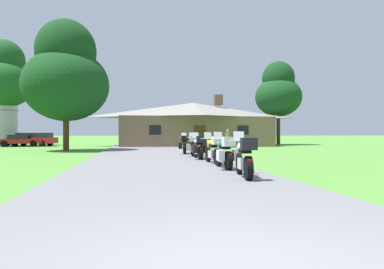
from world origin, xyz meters
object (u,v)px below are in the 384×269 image
(tree_left_near, at_px, (66,75))
(parked_red_sedan_far_left, at_px, (19,140))
(motorcycle_yellow_farthest_in_row, at_px, (184,145))
(metal_silo_distant, at_px, (3,107))
(motorcycle_silver_nearest_to_camera, at_px, (244,158))
(tree_left_far, at_px, (4,77))
(motorcycle_yellow_third_in_row, at_px, (213,150))
(parked_red_suv_far_left, at_px, (33,139))
(bystander_olive_shirt_near_lodge, at_px, (228,138))
(motorcycle_orange_fifth_in_row, at_px, (193,146))
(motorcycle_green_second_in_row, at_px, (225,153))
(tree_right_of_lodge, at_px, (278,92))
(motorcycle_white_fourth_in_row, at_px, (199,148))

(tree_left_near, height_order, parked_red_sedan_far_left, tree_left_near)
(motorcycle_yellow_farthest_in_row, height_order, metal_silo_distant, metal_silo_distant)
(motorcycle_silver_nearest_to_camera, xyz_separation_m, tree_left_far, (-17.29, 32.28, 6.97))
(motorcycle_yellow_third_in_row, relative_size, parked_red_sedan_far_left, 0.47)
(parked_red_suv_far_left, xyz_separation_m, parked_red_sedan_far_left, (-1.13, -0.73, -0.13))
(motorcycle_silver_nearest_to_camera, relative_size, motorcycle_yellow_third_in_row, 1.00)
(bystander_olive_shirt_near_lodge, distance_m, parked_red_suv_far_left, 20.29)
(motorcycle_silver_nearest_to_camera, bearing_deg, motorcycle_orange_fifth_in_row, 96.15)
(metal_silo_distant, bearing_deg, motorcycle_green_second_in_row, -59.70)
(motorcycle_orange_fifth_in_row, bearing_deg, parked_red_sedan_far_left, 133.85)
(parked_red_sedan_far_left, bearing_deg, parked_red_suv_far_left, -68.21)
(motorcycle_green_second_in_row, relative_size, metal_silo_distant, 0.24)
(motorcycle_green_second_in_row, xyz_separation_m, motorcycle_orange_fifth_in_row, (0.05, 7.33, 0.00))
(motorcycle_yellow_third_in_row, bearing_deg, tree_left_far, 119.50)
(motorcycle_yellow_farthest_in_row, bearing_deg, motorcycle_yellow_third_in_row, -82.55)
(motorcycle_silver_nearest_to_camera, xyz_separation_m, motorcycle_green_second_in_row, (0.08, 2.52, -0.01))
(tree_left_far, distance_m, metal_silo_distant, 3.37)
(motorcycle_silver_nearest_to_camera, relative_size, tree_left_near, 0.21)
(motorcycle_yellow_farthest_in_row, relative_size, metal_silo_distant, 0.24)
(tree_left_near, relative_size, tree_right_of_lodge, 1.00)
(parked_red_suv_far_left, bearing_deg, metal_silo_distant, 61.95)
(motorcycle_white_fourth_in_row, bearing_deg, motorcycle_silver_nearest_to_camera, -90.29)
(motorcycle_yellow_farthest_in_row, relative_size, tree_right_of_lodge, 0.21)
(motorcycle_orange_fifth_in_row, bearing_deg, motorcycle_yellow_third_in_row, -83.93)
(tree_right_of_lodge, distance_m, metal_silo_distant, 31.51)
(motorcycle_yellow_third_in_row, bearing_deg, tree_left_near, 118.37)
(motorcycle_yellow_third_in_row, relative_size, tree_right_of_lodge, 0.21)
(tree_right_of_lodge, bearing_deg, metal_silo_distant, 176.09)
(motorcycle_yellow_third_in_row, distance_m, motorcycle_yellow_farthest_in_row, 7.42)
(motorcycle_green_second_in_row, distance_m, metal_silo_distant, 35.23)
(parked_red_sedan_far_left, bearing_deg, motorcycle_orange_fifth_in_row, -153.04)
(motorcycle_silver_nearest_to_camera, height_order, motorcycle_orange_fifth_in_row, same)
(motorcycle_white_fourth_in_row, relative_size, bystander_olive_shirt_near_lodge, 1.25)
(tree_left_near, xyz_separation_m, parked_red_sedan_far_left, (-6.36, 10.00, -5.10))
(motorcycle_silver_nearest_to_camera, distance_m, metal_silo_distant, 37.38)
(motorcycle_orange_fifth_in_row, distance_m, metal_silo_distant, 29.21)
(parked_red_sedan_far_left, bearing_deg, tree_left_near, -158.75)
(tree_left_near, bearing_deg, motorcycle_yellow_farthest_in_row, -37.94)
(motorcycle_white_fourth_in_row, height_order, bystander_olive_shirt_near_lodge, bystander_olive_shirt_near_lodge)
(motorcycle_silver_nearest_to_camera, xyz_separation_m, tree_left_near, (-8.21, 18.56, 5.13))
(motorcycle_silver_nearest_to_camera, relative_size, motorcycle_yellow_farthest_in_row, 1.00)
(motorcycle_green_second_in_row, xyz_separation_m, metal_silo_distant, (-17.68, 30.25, 3.66))
(tree_right_of_lodge, bearing_deg, motorcycle_yellow_farthest_in_row, -126.78)
(motorcycle_silver_nearest_to_camera, distance_m, motorcycle_yellow_farthest_in_row, 12.17)
(tree_left_near, xyz_separation_m, tree_right_of_lodge, (21.98, 12.08, 0.58))
(motorcycle_orange_fifth_in_row, xyz_separation_m, parked_red_sedan_far_left, (-14.70, 18.70, 0.03))
(tree_left_far, relative_size, metal_silo_distant, 1.37)
(motorcycle_green_second_in_row, bearing_deg, parked_red_suv_far_left, 116.62)
(motorcycle_green_second_in_row, relative_size, tree_left_near, 0.21)
(motorcycle_green_second_in_row, relative_size, parked_red_sedan_far_left, 0.46)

